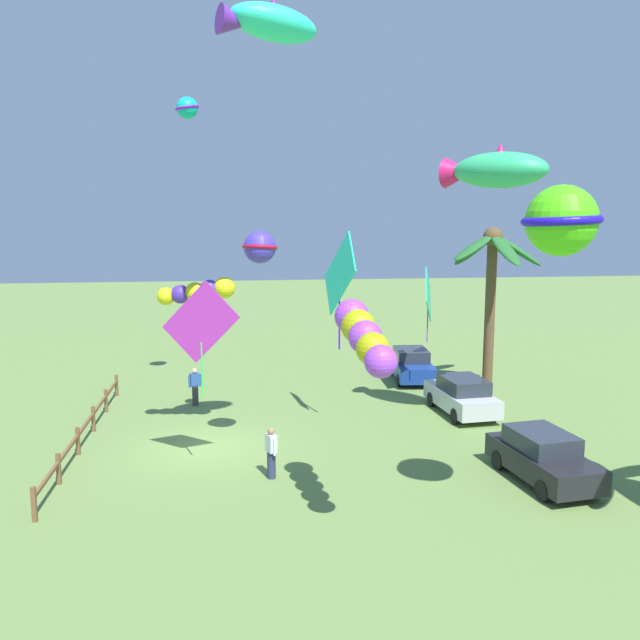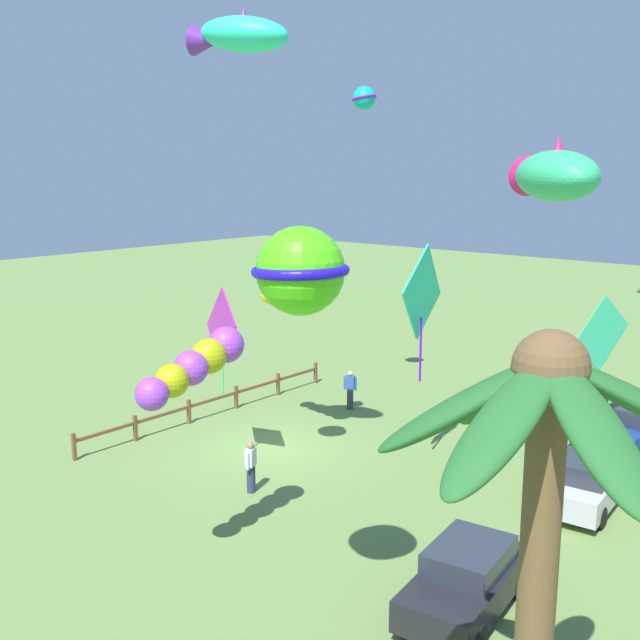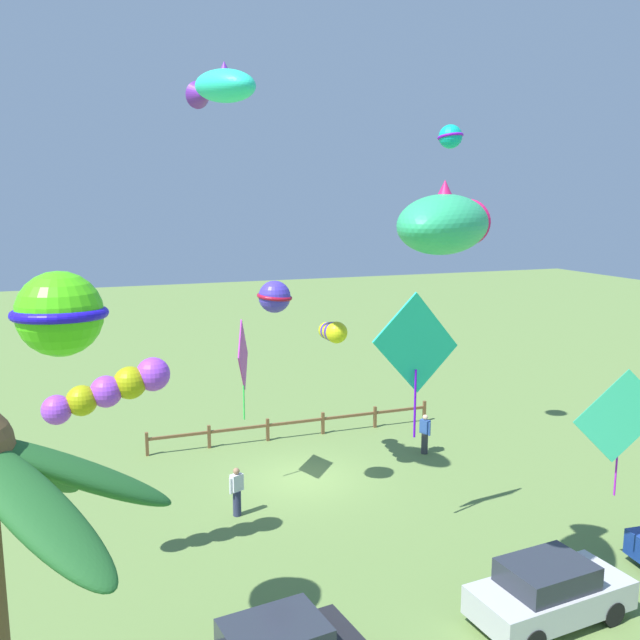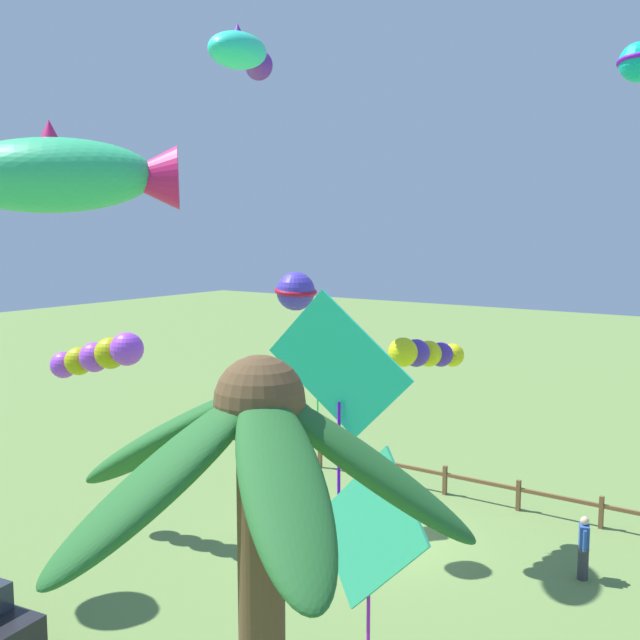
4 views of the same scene
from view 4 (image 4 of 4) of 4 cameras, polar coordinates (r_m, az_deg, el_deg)
ground_plane at (r=22.20m, az=4.47°, el=-15.83°), size 120.00×120.00×0.00m
palm_tree_1 at (r=7.60m, az=-4.67°, el=-16.01°), size 4.23×4.39×7.40m
rail_fence at (r=25.10m, az=11.79°, el=-11.78°), size 12.36×0.12×0.95m
spectator_0 at (r=21.93m, az=-5.04°, el=-13.84°), size 0.51×0.36×1.59m
spectator_1 at (r=20.60m, az=18.90°, el=-15.60°), size 0.35×0.52×1.59m
kite_tube_1 at (r=22.00m, az=-16.06°, el=-2.58°), size 3.25×1.05×1.48m
kite_diamond_2 at (r=21.99m, az=-0.18°, el=-3.31°), size 0.93×2.37×3.51m
kite_diamond_3 at (r=10.68m, az=3.64°, el=-15.40°), size 2.22×0.84×3.27m
kite_diamond_4 at (r=15.67m, az=1.42°, el=-3.58°), size 3.10×0.68×4.38m
kite_ball_5 at (r=19.26m, az=22.52°, el=17.20°), size 1.25×1.25×0.87m
kite_ball_6 at (r=19.88m, az=-1.81°, el=2.14°), size 1.48×1.48×1.00m
kite_fish_7 at (r=13.22m, az=-18.33°, el=10.16°), size 3.57×3.53×1.50m
kite_tube_8 at (r=20.38m, az=7.80°, el=-2.47°), size 1.11×2.73×1.01m
kite_fish_9 at (r=21.07m, az=-5.91°, el=19.10°), size 2.05×3.06×1.26m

